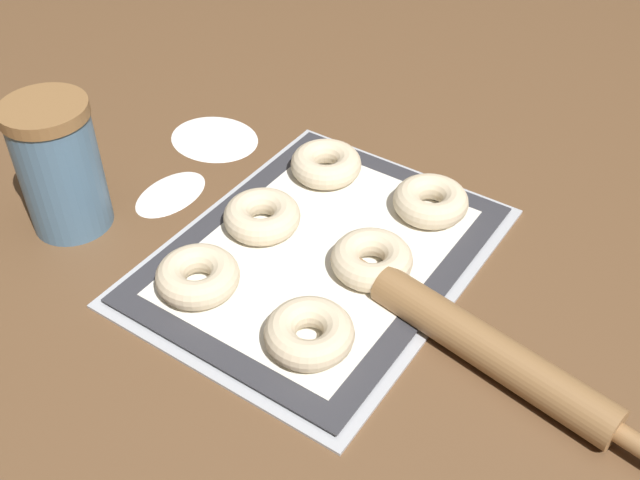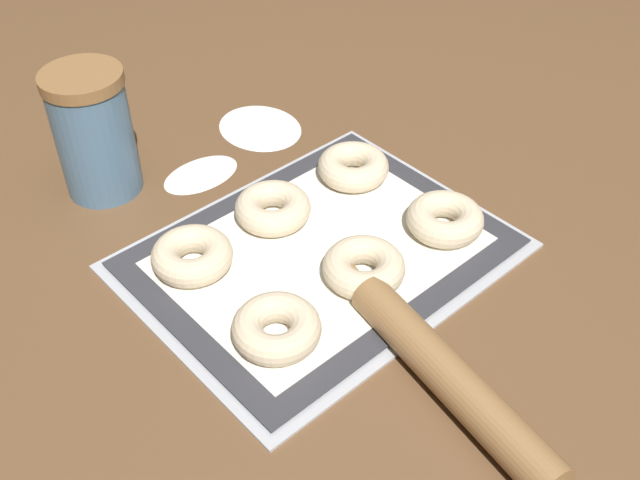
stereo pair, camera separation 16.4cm
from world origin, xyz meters
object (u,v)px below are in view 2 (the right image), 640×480
at_px(baking_tray, 320,255).
at_px(bagel_front_right, 445,219).
at_px(bagel_front_center, 364,267).
at_px(bagel_back_center, 273,208).
at_px(bagel_front_left, 276,328).
at_px(bagel_back_left, 192,256).
at_px(bagel_back_right, 353,167).
at_px(rolling_pin, 451,379).
at_px(flour_canister, 94,133).

bearing_deg(baking_tray, bagel_front_right, -27.86).
bearing_deg(bagel_front_center, bagel_back_center, 93.28).
relative_size(bagel_front_left, bagel_back_left, 1.00).
xyz_separation_m(bagel_front_left, bagel_back_right, (0.27, 0.16, 0.00)).
bearing_deg(rolling_pin, bagel_back_right, 61.59).
xyz_separation_m(bagel_front_center, rolling_pin, (-0.05, -0.17, -0.01)).
bearing_deg(bagel_back_center, rolling_pin, -96.33).
bearing_deg(bagel_front_right, rolling_pin, -137.72).
relative_size(bagel_back_left, bagel_back_right, 1.00).
height_order(bagel_front_center, bagel_front_right, same).
relative_size(baking_tray, flour_canister, 2.53).
height_order(bagel_front_right, rolling_pin, same).
relative_size(bagel_front_center, bagel_back_center, 1.00).
relative_size(bagel_back_left, bagel_back_center, 1.00).
relative_size(bagel_front_right, flour_canister, 0.56).
bearing_deg(bagel_front_left, flour_canister, 88.86).
bearing_deg(bagel_back_center, bagel_front_center, -86.72).
relative_size(bagel_front_left, bagel_back_right, 1.00).
relative_size(baking_tray, bagel_back_left, 4.55).
xyz_separation_m(baking_tray, bagel_front_center, (0.01, -0.07, 0.02)).
xyz_separation_m(bagel_front_left, bagel_back_left, (-0.00, 0.16, 0.00)).
height_order(bagel_back_center, rolling_pin, same).
distance_m(bagel_front_right, rolling_pin, 0.25).
relative_size(bagel_front_left, bagel_back_center, 1.00).
bearing_deg(bagel_front_center, bagel_back_right, 49.42).
xyz_separation_m(baking_tray, rolling_pin, (-0.04, -0.24, 0.02)).
height_order(baking_tray, rolling_pin, rolling_pin).
distance_m(bagel_back_left, bagel_back_center, 0.13).
distance_m(baking_tray, rolling_pin, 0.25).
distance_m(bagel_back_left, flour_canister, 0.23).
distance_m(bagel_front_center, bagel_back_right, 0.20).
distance_m(bagel_front_left, bagel_back_center, 0.21).
xyz_separation_m(bagel_front_center, bagel_front_right, (0.14, -0.01, 0.00)).
relative_size(baking_tray, bagel_front_left, 4.55).
xyz_separation_m(bagel_front_left, flour_canister, (0.01, 0.38, 0.06)).
xyz_separation_m(bagel_back_left, bagel_back_right, (0.27, 0.00, 0.00)).
relative_size(bagel_front_center, bagel_front_right, 1.00).
xyz_separation_m(baking_tray, bagel_back_right, (0.14, 0.08, 0.02)).
distance_m(bagel_front_left, bagel_front_center, 0.14).
bearing_deg(bagel_back_left, baking_tray, -31.70).
bearing_deg(flour_canister, bagel_back_left, -92.18).
height_order(baking_tray, bagel_back_left, bagel_back_left).
distance_m(bagel_back_center, rolling_pin, 0.33).
relative_size(bagel_front_left, flour_canister, 0.56).
xyz_separation_m(baking_tray, flour_canister, (-0.12, 0.31, 0.08)).
distance_m(bagel_front_center, bagel_back_left, 0.21).
height_order(bagel_front_left, flour_canister, flour_canister).
height_order(bagel_back_center, bagel_back_right, same).
bearing_deg(bagel_front_center, bagel_back_left, 132.15).
bearing_deg(bagel_front_left, bagel_back_left, 90.35).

